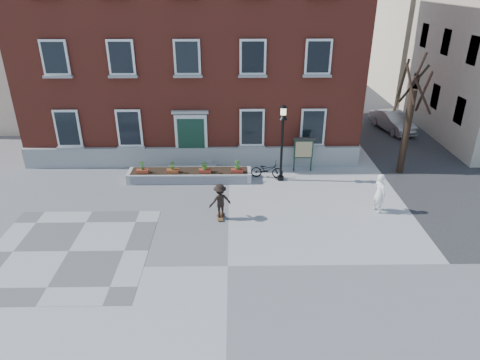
{
  "coord_description": "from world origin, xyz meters",
  "views": [
    {
      "loc": [
        0.25,
        -12.45,
        9.34
      ],
      "look_at": [
        0.5,
        4.0,
        1.5
      ],
      "focal_mm": 32.0,
      "sensor_mm": 36.0,
      "label": 1
    }
  ],
  "objects_px": {
    "bystander": "(379,193)",
    "notice_board": "(304,149)",
    "lamp_post": "(282,132)",
    "bicycle": "(267,170)",
    "parked_car": "(393,121)",
    "skateboarder": "(220,201)"
  },
  "relations": [
    {
      "from": "bicycle",
      "to": "parked_car",
      "type": "relative_size",
      "value": 0.42
    },
    {
      "from": "bicycle",
      "to": "notice_board",
      "type": "distance_m",
      "value": 2.25
    },
    {
      "from": "bystander",
      "to": "lamp_post",
      "type": "xyz_separation_m",
      "value": [
        -3.93,
        3.27,
        1.64
      ]
    },
    {
      "from": "parked_car",
      "to": "lamp_post",
      "type": "bearing_deg",
      "value": -150.36
    },
    {
      "from": "lamp_post",
      "to": "skateboarder",
      "type": "height_order",
      "value": "lamp_post"
    },
    {
      "from": "notice_board",
      "to": "skateboarder",
      "type": "distance_m",
      "value": 6.41
    },
    {
      "from": "bicycle",
      "to": "parked_car",
      "type": "height_order",
      "value": "parked_car"
    },
    {
      "from": "bystander",
      "to": "skateboarder",
      "type": "height_order",
      "value": "bystander"
    },
    {
      "from": "lamp_post",
      "to": "notice_board",
      "type": "bearing_deg",
      "value": 40.17
    },
    {
      "from": "notice_board",
      "to": "skateboarder",
      "type": "relative_size",
      "value": 1.19
    },
    {
      "from": "bystander",
      "to": "skateboarder",
      "type": "relative_size",
      "value": 1.14
    },
    {
      "from": "bicycle",
      "to": "skateboarder",
      "type": "relative_size",
      "value": 1.05
    },
    {
      "from": "parked_car",
      "to": "notice_board",
      "type": "distance_m",
      "value": 9.58
    },
    {
      "from": "bystander",
      "to": "notice_board",
      "type": "relative_size",
      "value": 0.96
    },
    {
      "from": "bicycle",
      "to": "lamp_post",
      "type": "relative_size",
      "value": 0.42
    },
    {
      "from": "bicycle",
      "to": "notice_board",
      "type": "xyz_separation_m",
      "value": [
        1.94,
        0.77,
        0.83
      ]
    },
    {
      "from": "parked_car",
      "to": "skateboarder",
      "type": "xyz_separation_m",
      "value": [
        -11.19,
        -11.34,
        0.17
      ]
    },
    {
      "from": "bicycle",
      "to": "skateboarder",
      "type": "distance_m",
      "value": 4.65
    },
    {
      "from": "bicycle",
      "to": "lamp_post",
      "type": "distance_m",
      "value": 2.23
    },
    {
      "from": "bystander",
      "to": "notice_board",
      "type": "height_order",
      "value": "notice_board"
    },
    {
      "from": "parked_car",
      "to": "skateboarder",
      "type": "distance_m",
      "value": 15.93
    },
    {
      "from": "bystander",
      "to": "lamp_post",
      "type": "height_order",
      "value": "lamp_post"
    }
  ]
}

